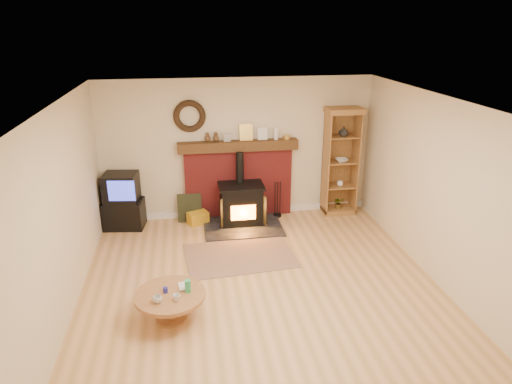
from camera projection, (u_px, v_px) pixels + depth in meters
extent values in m
plane|color=tan|center=(263.00, 291.00, 6.35)|extent=(5.50, 5.50, 0.00)
cube|color=beige|center=(238.00, 149.00, 8.43)|extent=(5.00, 0.02, 2.60)
cube|color=beige|center=(327.00, 345.00, 3.35)|extent=(5.00, 0.02, 2.60)
cube|color=beige|center=(60.00, 217.00, 5.53)|extent=(0.02, 5.50, 2.60)
cube|color=beige|center=(442.00, 194.00, 6.26)|extent=(0.02, 5.50, 2.60)
cube|color=white|center=(264.00, 104.00, 5.43)|extent=(5.00, 5.50, 0.02)
cube|color=white|center=(239.00, 211.00, 8.85)|extent=(5.00, 0.04, 0.12)
torus|color=black|center=(190.00, 116.00, 8.02)|extent=(0.57, 0.11, 0.57)
cube|color=maroon|center=(239.00, 183.00, 8.59)|extent=(2.00, 0.15, 1.30)
cube|color=#341C10|center=(238.00, 146.00, 8.30)|extent=(2.20, 0.22, 0.18)
cube|color=#999999|center=(227.00, 138.00, 8.22)|extent=(0.13, 0.05, 0.14)
cube|color=gold|center=(246.00, 132.00, 8.27)|extent=(0.24, 0.06, 0.30)
cube|color=white|center=(262.00, 134.00, 8.32)|extent=(0.18, 0.05, 0.22)
cylinder|color=white|center=(276.00, 134.00, 8.34)|extent=(0.08, 0.08, 0.22)
cylinder|color=gold|center=(287.00, 137.00, 8.40)|extent=(0.14, 0.14, 0.07)
cube|color=black|center=(243.00, 227.00, 8.29)|extent=(1.40, 1.00, 0.03)
cube|color=black|center=(241.00, 204.00, 8.35)|extent=(0.74, 0.53, 0.68)
cube|color=black|center=(241.00, 186.00, 8.22)|extent=(0.81, 0.58, 0.04)
cylinder|color=black|center=(240.00, 168.00, 8.25)|extent=(0.14, 0.14, 0.56)
cube|color=orange|center=(243.00, 213.00, 8.11)|extent=(0.44, 0.02, 0.27)
cube|color=black|center=(224.00, 211.00, 8.11)|extent=(0.17, 0.24, 0.55)
cube|color=black|center=(261.00, 209.00, 8.21)|extent=(0.17, 0.24, 0.55)
cube|color=brown|center=(240.00, 256.00, 7.29)|extent=(1.79, 1.30, 0.01)
cube|color=black|center=(124.00, 214.00, 8.23)|extent=(0.75, 0.57, 0.51)
cube|color=black|center=(121.00, 187.00, 8.05)|extent=(0.63, 0.56, 0.51)
cube|color=#2F3BC0|center=(121.00, 191.00, 7.82)|extent=(0.46, 0.08, 0.37)
cube|color=brown|center=(337.00, 209.00, 8.96)|extent=(0.60, 0.43, 0.10)
cube|color=brown|center=(337.00, 160.00, 8.81)|extent=(0.60, 0.02, 1.90)
cube|color=brown|center=(326.00, 164.00, 8.58)|extent=(0.02, 0.43, 1.90)
cube|color=brown|center=(355.00, 162.00, 8.66)|extent=(0.02, 0.43, 1.90)
cube|color=brown|center=(344.00, 110.00, 8.27)|extent=(0.66, 0.47, 0.10)
cube|color=brown|center=(339.00, 186.00, 8.78)|extent=(0.56, 0.39, 0.02)
cube|color=brown|center=(341.00, 162.00, 8.61)|extent=(0.56, 0.39, 0.02)
cube|color=brown|center=(342.00, 136.00, 8.44)|extent=(0.56, 0.39, 0.02)
imported|color=white|center=(344.00, 131.00, 8.35)|extent=(0.18, 0.18, 0.19)
imported|color=white|center=(342.00, 160.00, 8.55)|extent=(0.23, 0.23, 0.06)
sphere|color=white|center=(340.00, 183.00, 8.71)|extent=(0.12, 0.12, 0.12)
imported|color=#33A05F|center=(339.00, 203.00, 8.85)|extent=(0.21, 0.18, 0.23)
cube|color=yellow|center=(198.00, 218.00, 8.41)|extent=(0.42, 0.35, 0.23)
cube|color=black|center=(190.00, 208.00, 8.48)|extent=(0.44, 0.12, 0.53)
cylinder|color=black|center=(277.00, 215.00, 8.76)|extent=(0.16, 0.16, 0.04)
cylinder|color=black|center=(275.00, 200.00, 8.64)|extent=(0.02, 0.02, 0.70)
cylinder|color=black|center=(278.00, 199.00, 8.64)|extent=(0.02, 0.02, 0.70)
cylinder|color=black|center=(280.00, 199.00, 8.65)|extent=(0.02, 0.02, 0.70)
cylinder|color=brown|center=(172.00, 318.00, 5.75)|extent=(0.39, 0.39, 0.03)
cylinder|color=brown|center=(171.00, 307.00, 5.69)|extent=(0.14, 0.14, 0.30)
cylinder|color=brown|center=(170.00, 295.00, 5.63)|extent=(0.88, 0.88, 0.05)
imported|color=white|center=(157.00, 299.00, 5.43)|extent=(0.11, 0.11, 0.09)
imported|color=white|center=(176.00, 297.00, 5.47)|extent=(0.09, 0.09, 0.08)
imported|color=#4C331E|center=(179.00, 287.00, 5.74)|extent=(0.15, 0.20, 0.02)
cylinder|color=navy|center=(165.00, 290.00, 5.63)|extent=(0.06, 0.06, 0.07)
cube|color=#33A05F|center=(188.00, 286.00, 5.63)|extent=(0.07, 0.07, 0.16)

